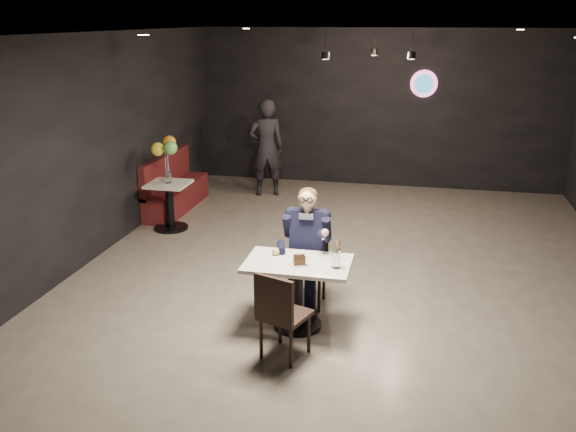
% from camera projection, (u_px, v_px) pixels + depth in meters
% --- Properties ---
extents(floor, '(9.00, 9.00, 0.00)m').
position_uv_depth(floor, '(349.00, 272.00, 7.98)').
color(floor, gray).
rests_on(floor, ground).
extents(wall_sign, '(0.50, 0.06, 0.50)m').
position_uv_depth(wall_sign, '(424.00, 84.00, 11.35)').
color(wall_sign, pink).
rests_on(wall_sign, floor).
extents(pendant_lights, '(1.40, 1.20, 0.36)m').
position_uv_depth(pendant_lights, '(371.00, 39.00, 8.94)').
color(pendant_lights, black).
rests_on(pendant_lights, floor).
extents(main_table, '(1.10, 0.70, 0.75)m').
position_uv_depth(main_table, '(298.00, 294.00, 6.47)').
color(main_table, white).
rests_on(main_table, floor).
extents(chair_far, '(0.42, 0.46, 0.92)m').
position_uv_depth(chair_far, '(307.00, 267.00, 6.95)').
color(chair_far, black).
rests_on(chair_far, floor).
extents(chair_near, '(0.55, 0.57, 0.92)m').
position_uv_depth(chair_near, '(285.00, 313.00, 5.88)').
color(chair_near, black).
rests_on(chair_near, floor).
extents(seated_man, '(0.60, 0.80, 1.44)m').
position_uv_depth(seated_man, '(307.00, 246.00, 6.87)').
color(seated_man, black).
rests_on(seated_man, floor).
extents(dessert_plate, '(0.20, 0.20, 0.01)m').
position_uv_depth(dessert_plate, '(298.00, 264.00, 6.28)').
color(dessert_plate, white).
rests_on(dessert_plate, main_table).
extents(cake_slice, '(0.14, 0.13, 0.08)m').
position_uv_depth(cake_slice, '(299.00, 260.00, 6.25)').
color(cake_slice, black).
rests_on(cake_slice, dessert_plate).
extents(mint_leaf, '(0.06, 0.04, 0.01)m').
position_uv_depth(mint_leaf, '(306.00, 257.00, 6.23)').
color(mint_leaf, '#297D3C').
rests_on(mint_leaf, cake_slice).
extents(sundae_glass, '(0.09, 0.09, 0.20)m').
position_uv_depth(sundae_glass, '(336.00, 259.00, 6.18)').
color(sundae_glass, silver).
rests_on(sundae_glass, main_table).
extents(wafer_cone, '(0.07, 0.07, 0.12)m').
position_uv_depth(wafer_cone, '(338.00, 246.00, 6.12)').
color(wafer_cone, tan).
rests_on(wafer_cone, sundae_glass).
extents(booth_bench, '(0.47, 1.89, 0.95)m').
position_uv_depth(booth_bench, '(176.00, 183.00, 10.46)').
color(booth_bench, '#480F18').
rests_on(booth_bench, floor).
extents(side_table, '(0.61, 0.61, 0.76)m').
position_uv_depth(side_table, '(170.00, 206.00, 9.49)').
color(side_table, white).
rests_on(side_table, floor).
extents(balloon_vase, '(0.11, 0.11, 0.16)m').
position_uv_depth(balloon_vase, '(168.00, 178.00, 9.35)').
color(balloon_vase, silver).
rests_on(balloon_vase, side_table).
extents(balloon_bunch, '(0.38, 0.38, 0.62)m').
position_uv_depth(balloon_bunch, '(167.00, 153.00, 9.24)').
color(balloon_bunch, yellow).
rests_on(balloon_bunch, balloon_vase).
extents(passerby, '(0.76, 0.62, 1.79)m').
position_uv_depth(passerby, '(266.00, 148.00, 11.19)').
color(passerby, black).
rests_on(passerby, floor).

